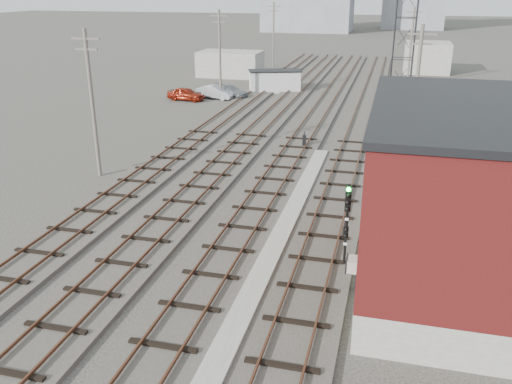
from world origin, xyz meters
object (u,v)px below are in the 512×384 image
(signal_mast, at_px, (347,221))
(switch_stand, at_px, (304,141))
(car_silver, at_px, (216,92))
(car_red, at_px, (186,94))
(site_trailer, at_px, (275,81))
(car_grey, at_px, (229,91))

(signal_mast, xyz_separation_m, switch_stand, (-4.70, 17.52, -1.64))
(signal_mast, xyz_separation_m, car_silver, (-16.84, 33.49, -1.49))
(car_red, bearing_deg, car_silver, -51.20)
(car_red, bearing_deg, switch_stand, -127.01)
(switch_stand, relative_size, car_silver, 0.28)
(switch_stand, height_order, car_silver, car_silver)
(car_red, distance_m, car_silver, 3.20)
(signal_mast, height_order, site_trailer, signal_mast)
(signal_mast, height_order, car_grey, signal_mast)
(car_red, height_order, car_silver, car_silver)
(signal_mast, distance_m, site_trailer, 40.52)
(car_red, xyz_separation_m, car_grey, (3.89, 2.52, -0.01))
(signal_mast, distance_m, car_grey, 37.75)
(signal_mast, distance_m, switch_stand, 18.21)
(site_trailer, relative_size, car_silver, 1.47)
(switch_stand, distance_m, car_silver, 20.06)
(switch_stand, bearing_deg, site_trailer, 95.97)
(signal_mast, distance_m, car_silver, 37.51)
(site_trailer, xyz_separation_m, car_red, (-7.88, -6.99, -0.54))
(site_trailer, bearing_deg, car_grey, -150.85)
(switch_stand, xyz_separation_m, car_grey, (-10.97, 16.80, 0.11))
(car_red, relative_size, car_grey, 0.87)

